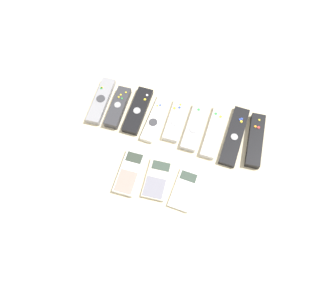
# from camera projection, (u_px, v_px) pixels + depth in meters

# --- Properties ---
(ground_plane) EXTENTS (3.00, 3.00, 0.00)m
(ground_plane) POSITION_uv_depth(u_px,v_px,m) (165.00, 156.00, 1.05)
(ground_plane) COLOR beige
(remote_0) EXTENTS (0.05, 0.18, 0.02)m
(remote_0) POSITION_uv_depth(u_px,v_px,m) (101.00, 101.00, 1.12)
(remote_0) COLOR gray
(remote_0) RESTS_ON ground_plane
(remote_1) EXTENTS (0.05, 0.15, 0.03)m
(remote_1) POSITION_uv_depth(u_px,v_px,m) (118.00, 107.00, 1.11)
(remote_1) COLOR #333338
(remote_1) RESTS_ON ground_plane
(remote_2) EXTENTS (0.05, 0.18, 0.02)m
(remote_2) POSITION_uv_depth(u_px,v_px,m) (138.00, 110.00, 1.11)
(remote_2) COLOR black
(remote_2) RESTS_ON ground_plane
(remote_3) EXTENTS (0.05, 0.18, 0.02)m
(remote_3) POSITION_uv_depth(u_px,v_px,m) (156.00, 118.00, 1.10)
(remote_3) COLOR white
(remote_3) RESTS_ON ground_plane
(remote_4) EXTENTS (0.05, 0.16, 0.02)m
(remote_4) POSITION_uv_depth(u_px,v_px,m) (175.00, 120.00, 1.09)
(remote_4) COLOR silver
(remote_4) RESTS_ON ground_plane
(remote_5) EXTENTS (0.05, 0.17, 0.02)m
(remote_5) POSITION_uv_depth(u_px,v_px,m) (194.00, 127.00, 1.08)
(remote_5) COLOR #B7B7BC
(remote_5) RESTS_ON ground_plane
(remote_6) EXTENTS (0.05, 0.19, 0.02)m
(remote_6) POSITION_uv_depth(u_px,v_px,m) (214.00, 132.00, 1.07)
(remote_6) COLOR silver
(remote_6) RESTS_ON ground_plane
(remote_7) EXTENTS (0.06, 0.22, 0.02)m
(remote_7) POSITION_uv_depth(u_px,v_px,m) (234.00, 136.00, 1.07)
(remote_7) COLOR black
(remote_7) RESTS_ON ground_plane
(remote_8) EXTENTS (0.06, 0.19, 0.03)m
(remote_8) POSITION_uv_depth(u_px,v_px,m) (255.00, 140.00, 1.06)
(remote_8) COLOR black
(remote_8) RESTS_ON ground_plane
(calculator_0) EXTENTS (0.06, 0.14, 0.02)m
(calculator_0) POSITION_uv_depth(u_px,v_px,m) (130.00, 173.00, 1.01)
(calculator_0) COLOR silver
(calculator_0) RESTS_ON ground_plane
(calculator_1) EXTENTS (0.08, 0.13, 0.01)m
(calculator_1) POSITION_uv_depth(u_px,v_px,m) (157.00, 179.00, 1.01)
(calculator_1) COLOR beige
(calculator_1) RESTS_ON ground_plane
(calculator_2) EXTENTS (0.07, 0.13, 0.01)m
(calculator_2) POSITION_uv_depth(u_px,v_px,m) (184.00, 190.00, 0.99)
(calculator_2) COLOR silver
(calculator_2) RESTS_ON ground_plane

